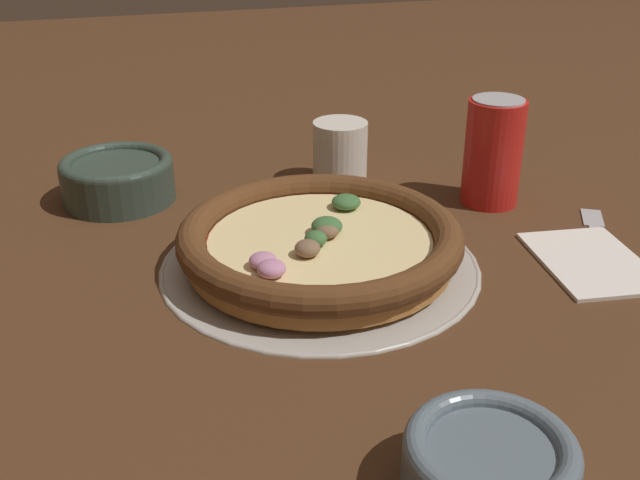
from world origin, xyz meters
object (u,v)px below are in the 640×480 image
(bowl_near, at_px, (118,178))
(pizza_tray, at_px, (320,263))
(pizza, at_px, (320,241))
(drinking_cup, at_px, (340,153))
(beverage_can, at_px, (493,152))
(bowl_far, at_px, (489,466))
(napkin, at_px, (591,260))
(fork, at_px, (598,242))

(bowl_near, bearing_deg, pizza_tray, 38.30)
(pizza, bearing_deg, drinking_cup, 156.79)
(beverage_can, bearing_deg, drinking_cup, -126.12)
(pizza_tray, xyz_separation_m, bowl_far, (0.32, 0.01, 0.02))
(drinking_cup, relative_size, beverage_can, 0.63)
(bowl_far, distance_m, napkin, 0.35)
(bowl_near, distance_m, fork, 0.54)
(beverage_can, bearing_deg, pizza_tray, -67.93)
(pizza, bearing_deg, beverage_can, 112.08)
(bowl_near, relative_size, bowl_far, 1.22)
(pizza, distance_m, fork, 0.30)
(fork, xyz_separation_m, beverage_can, (-0.13, -0.06, 0.06))
(pizza, distance_m, drinking_cup, 0.22)
(pizza_tray, height_order, fork, pizza_tray)
(fork, height_order, beverage_can, beverage_can)
(pizza_tray, height_order, pizza, pizza)
(drinking_cup, relative_size, napkin, 0.52)
(bowl_far, bearing_deg, bowl_near, -160.78)
(napkin, bearing_deg, fork, 136.70)
(bowl_far, bearing_deg, pizza, -177.92)
(bowl_near, xyz_separation_m, bowl_far, (0.55, 0.19, -0.00))
(pizza_tray, distance_m, bowl_near, 0.29)
(bowl_far, distance_m, beverage_can, 0.47)
(drinking_cup, bearing_deg, bowl_near, -94.87)
(bowl_near, height_order, beverage_can, beverage_can)
(pizza, height_order, bowl_far, pizza)
(drinking_cup, bearing_deg, bowl_far, -8.25)
(pizza, relative_size, bowl_far, 2.59)
(fork, bearing_deg, bowl_near, 90.32)
(bowl_far, xyz_separation_m, beverage_can, (-0.42, 0.22, 0.04))
(pizza_tray, bearing_deg, bowl_near, -141.70)
(bowl_far, relative_size, beverage_can, 0.87)
(pizza_tray, relative_size, drinking_cup, 4.04)
(pizza_tray, distance_m, fork, 0.30)
(napkin, distance_m, fork, 0.05)
(pizza_tray, height_order, drinking_cup, drinking_cup)
(napkin, relative_size, beverage_can, 1.21)
(pizza, height_order, bowl_near, bowl_near)
(pizza_tray, bearing_deg, drinking_cup, 156.81)
(napkin, height_order, fork, napkin)
(pizza, bearing_deg, pizza_tray, 126.09)
(drinking_cup, bearing_deg, fork, 40.71)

